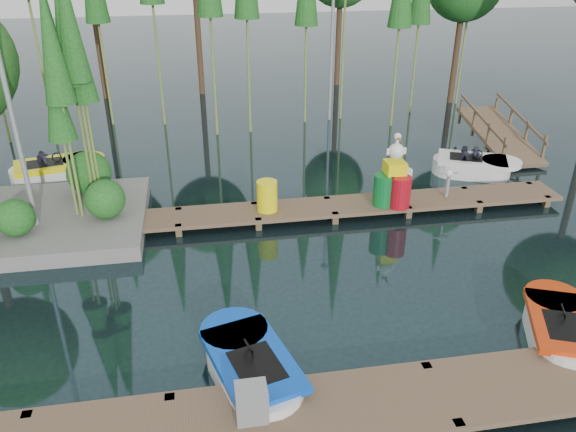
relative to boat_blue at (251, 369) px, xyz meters
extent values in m
plane|color=#1B2F34|center=(0.80, 3.42, -0.26)|extent=(90.00, 90.00, 0.00)
cube|color=brown|center=(0.80, -1.08, -0.01)|extent=(18.00, 1.50, 0.10)
cube|color=brown|center=(-3.50, -0.45, -0.21)|extent=(0.16, 0.16, 0.50)
cube|color=brown|center=(-1.35, -0.45, -0.21)|extent=(0.16, 0.16, 0.50)
cube|color=brown|center=(0.80, -0.45, -0.21)|extent=(0.16, 0.16, 0.50)
cube|color=brown|center=(2.95, -0.45, -0.21)|extent=(0.16, 0.16, 0.50)
cube|color=brown|center=(5.10, -0.45, -0.21)|extent=(0.16, 0.16, 0.50)
cube|color=brown|center=(1.80, 5.92, -0.01)|extent=(15.00, 1.20, 0.10)
cube|color=brown|center=(-5.30, 5.44, -0.21)|extent=(0.16, 0.16, 0.50)
cube|color=brown|center=(-5.30, 6.40, -0.21)|extent=(0.16, 0.16, 0.50)
cube|color=brown|center=(-3.27, 5.44, -0.21)|extent=(0.16, 0.16, 0.50)
cube|color=brown|center=(-3.27, 6.40, -0.21)|extent=(0.16, 0.16, 0.50)
cube|color=brown|center=(-1.25, 5.44, -0.21)|extent=(0.16, 0.16, 0.50)
cube|color=brown|center=(-1.25, 6.40, -0.21)|extent=(0.16, 0.16, 0.50)
cube|color=brown|center=(0.78, 5.44, -0.21)|extent=(0.16, 0.16, 0.50)
cube|color=brown|center=(0.78, 6.40, -0.21)|extent=(0.16, 0.16, 0.50)
cube|color=brown|center=(2.81, 5.44, -0.21)|extent=(0.16, 0.16, 0.50)
cube|color=brown|center=(2.81, 6.40, -0.21)|extent=(0.16, 0.16, 0.50)
cube|color=brown|center=(4.84, 5.44, -0.21)|extent=(0.16, 0.16, 0.50)
cube|color=brown|center=(4.84, 6.40, -0.21)|extent=(0.16, 0.16, 0.50)
cube|color=brown|center=(6.87, 5.44, -0.21)|extent=(0.16, 0.16, 0.50)
cube|color=brown|center=(6.87, 6.40, -0.21)|extent=(0.16, 0.16, 0.50)
cube|color=brown|center=(8.90, 5.44, -0.21)|extent=(0.16, 0.16, 0.50)
cube|color=brown|center=(8.90, 6.40, -0.21)|extent=(0.16, 0.16, 0.50)
cube|color=slate|center=(-5.20, 6.42, -0.08)|extent=(6.20, 4.20, 0.42)
sphere|color=#236421|center=(-5.00, 5.42, 0.58)|extent=(0.90, 0.90, 0.90)
sphere|color=#236421|center=(-3.60, 7.62, 0.73)|extent=(1.20, 1.20, 1.20)
sphere|color=#236421|center=(-3.00, 6.02, 0.63)|extent=(1.00, 1.00, 1.00)
cylinder|color=olive|center=(-3.46, 6.98, 2.70)|extent=(0.07, 0.07, 5.93)
cone|color=#236421|center=(-3.46, 6.98, 4.78)|extent=(0.70, 0.70, 2.97)
cylinder|color=olive|center=(-3.78, 6.82, 2.57)|extent=(0.07, 0.07, 5.66)
cone|color=#236421|center=(-3.78, 6.82, 4.55)|extent=(0.70, 0.70, 2.83)
cylinder|color=olive|center=(-3.27, 7.01, 2.35)|extent=(0.07, 0.07, 5.22)
cone|color=#236421|center=(-3.27, 7.01, 4.18)|extent=(0.70, 0.70, 2.61)
cylinder|color=olive|center=(-3.65, 6.20, 2.50)|extent=(0.07, 0.07, 5.53)
cone|color=#236421|center=(-3.65, 6.20, 4.44)|extent=(0.70, 0.70, 2.76)
cylinder|color=olive|center=(-3.79, 6.33, 1.74)|extent=(0.07, 0.07, 4.01)
cone|color=#236421|center=(-3.79, 6.33, 3.15)|extent=(0.70, 0.70, 2.01)
cylinder|color=olive|center=(-3.33, 6.87, 2.79)|extent=(0.07, 0.07, 6.11)
cone|color=#236421|center=(-3.33, 6.87, 4.93)|extent=(0.70, 0.70, 3.05)
cylinder|color=#442D1D|center=(10.78, 16.07, 2.25)|extent=(0.26, 0.26, 5.02)
cylinder|color=#442D1D|center=(6.54, 20.12, 2.39)|extent=(0.26, 0.26, 5.31)
cylinder|color=#442D1D|center=(-0.20, 19.45, 2.97)|extent=(0.26, 0.26, 6.46)
cylinder|color=#442D1D|center=(-4.62, 19.43, 3.17)|extent=(0.26, 0.26, 6.85)
cylinder|color=olive|center=(-3.88, 15.26, 3.58)|extent=(0.09, 0.09, 7.69)
cylinder|color=olive|center=(-1.84, 14.90, 4.23)|extent=(0.09, 0.09, 8.99)
cylinder|color=olive|center=(0.16, 13.29, 3.96)|extent=(0.09, 0.09, 8.44)
cylinder|color=olive|center=(1.45, 13.42, 3.85)|extent=(0.09, 0.09, 8.22)
cylinder|color=olive|center=(3.75, 14.29, 3.44)|extent=(0.09, 0.09, 7.41)
cylinder|color=olive|center=(7.04, 13.25, 3.44)|extent=(0.09, 0.09, 7.40)
cylinder|color=olive|center=(8.43, 14.85, 3.31)|extent=(0.09, 0.09, 7.14)
cylinder|color=olive|center=(10.97, 15.85, 4.04)|extent=(0.09, 0.09, 8.61)
cylinder|color=gray|center=(-4.70, 5.92, 3.24)|extent=(0.12, 0.12, 7.00)
cylinder|color=gray|center=(4.80, 14.42, 3.24)|extent=(0.12, 0.12, 7.00)
cube|color=brown|center=(9.80, 9.92, 0.29)|extent=(1.50, 3.94, 0.95)
cube|color=brown|center=(9.10, 8.32, 0.33)|extent=(0.08, 0.08, 0.90)
cube|color=brown|center=(9.10, 9.42, 0.44)|extent=(0.08, 0.08, 0.90)
cube|color=brown|center=(9.10, 10.52, 0.55)|extent=(0.08, 0.08, 0.90)
cube|color=brown|center=(9.10, 11.62, 0.66)|extent=(0.08, 0.08, 0.90)
cube|color=brown|center=(9.10, 9.92, 0.89)|extent=(0.06, 3.54, 0.83)
cube|color=brown|center=(10.50, 8.32, 0.33)|extent=(0.08, 0.08, 0.90)
cube|color=brown|center=(10.50, 9.42, 0.44)|extent=(0.08, 0.08, 0.90)
cube|color=brown|center=(10.50, 10.52, 0.55)|extent=(0.08, 0.08, 0.90)
cube|color=brown|center=(10.50, 11.62, 0.66)|extent=(0.08, 0.08, 0.90)
cube|color=brown|center=(10.50, 9.92, 0.89)|extent=(0.06, 3.54, 0.83)
cube|color=white|center=(0.02, -0.06, -0.06)|extent=(1.47, 1.48, 0.55)
cylinder|color=white|center=(-0.14, 0.52, -0.06)|extent=(1.47, 1.47, 0.55)
cylinder|color=white|center=(0.18, -0.64, -0.06)|extent=(1.47, 1.47, 0.55)
cube|color=blue|center=(0.02, -0.06, 0.24)|extent=(1.73, 2.33, 0.14)
cylinder|color=blue|center=(-0.22, 0.79, 0.24)|extent=(1.50, 1.50, 0.14)
cube|color=black|center=(0.07, -0.25, 0.28)|extent=(0.98, 1.15, 0.06)
torus|color=black|center=(-0.02, 0.09, 0.44)|extent=(0.22, 0.30, 0.26)
cube|color=white|center=(5.77, 0.05, -0.08)|extent=(1.44, 1.44, 0.50)
cylinder|color=white|center=(5.98, 0.56, -0.08)|extent=(1.44, 1.44, 0.50)
cylinder|color=white|center=(5.56, -0.47, -0.08)|extent=(1.44, 1.44, 0.50)
cube|color=red|center=(5.77, 0.05, 0.20)|extent=(1.77, 2.20, 0.13)
cylinder|color=red|center=(6.08, 0.79, 0.20)|extent=(1.47, 1.47, 0.13)
cube|color=black|center=(5.70, -0.12, 0.24)|extent=(0.98, 1.10, 0.05)
torus|color=black|center=(5.82, 0.17, 0.38)|extent=(0.22, 0.29, 0.24)
cube|color=white|center=(-5.04, 9.72, -0.05)|extent=(1.53, 1.52, 0.57)
cylinder|color=white|center=(-4.43, 9.88, -0.05)|extent=(1.52, 1.52, 0.57)
cylinder|color=white|center=(-5.65, 9.57, -0.05)|extent=(1.52, 1.52, 0.57)
cube|color=#FDEA0D|center=(-5.04, 9.72, 0.26)|extent=(2.42, 1.78, 0.15)
cylinder|color=#FDEA0D|center=(-4.15, 9.95, 0.26)|extent=(1.55, 1.55, 0.15)
cube|color=black|center=(-5.24, 9.67, 0.31)|extent=(1.19, 1.01, 0.06)
torus|color=black|center=(-4.89, 9.76, 0.47)|extent=(0.32, 0.22, 0.28)
imported|color=#1E1E2D|center=(-5.29, 9.66, 0.56)|extent=(0.52, 0.44, 1.02)
cube|color=white|center=(7.85, 7.97, -0.06)|extent=(1.58, 1.58, 0.54)
cylinder|color=white|center=(8.39, 7.72, -0.06)|extent=(1.58, 1.58, 0.54)
cylinder|color=white|center=(7.30, 8.22, -0.06)|extent=(1.58, 1.58, 0.54)
cube|color=white|center=(7.85, 7.97, 0.23)|extent=(2.39, 1.96, 0.14)
cylinder|color=white|center=(8.64, 7.61, 0.23)|extent=(1.61, 1.61, 0.14)
cube|color=black|center=(7.67, 8.05, 0.28)|extent=(1.20, 1.08, 0.06)
torus|color=black|center=(7.98, 7.91, 0.43)|extent=(0.31, 0.25, 0.26)
imported|color=#1E1E2D|center=(7.62, 8.07, 0.48)|extent=(0.48, 0.44, 0.89)
imported|color=#1E1E2D|center=(8.08, 8.24, 0.42)|extent=(0.38, 0.33, 0.67)
cube|color=gray|center=(-0.11, -1.08, 0.33)|extent=(0.48, 0.40, 0.59)
cylinder|color=#FDEA0D|center=(1.08, 5.92, 0.45)|extent=(0.54, 0.54, 0.82)
cylinder|color=#0B6527|center=(4.20, 5.73, 0.47)|extent=(0.57, 0.57, 0.86)
cylinder|color=white|center=(4.77, 6.01, 0.47)|extent=(0.57, 0.57, 0.86)
cylinder|color=#AD0C19|center=(4.58, 5.54, 0.47)|extent=(0.57, 0.57, 0.86)
cube|color=#FDEA0D|center=(4.49, 5.82, 1.06)|extent=(0.52, 0.52, 0.33)
sphere|color=white|center=(4.49, 5.82, 1.51)|extent=(0.42, 0.42, 0.42)
cylinder|color=white|center=(4.49, 5.82, 1.75)|extent=(0.10, 0.10, 0.29)
sphere|color=white|center=(4.49, 5.82, 1.91)|extent=(0.19, 0.19, 0.19)
cone|color=orange|center=(4.49, 5.63, 1.89)|extent=(0.10, 0.29, 0.10)
cube|color=white|center=(4.49, 5.82, 1.51)|extent=(0.52, 0.06, 0.17)
cylinder|color=gray|center=(6.10, 5.92, 0.34)|extent=(0.10, 0.10, 0.59)
sphere|color=white|center=(6.10, 5.92, 0.73)|extent=(0.20, 0.20, 0.20)
cube|color=gray|center=(6.10, 5.92, 0.73)|extent=(0.50, 0.04, 0.04)
cone|color=orange|center=(6.10, 5.80, 0.73)|extent=(0.04, 0.10, 0.04)
camera|label=1|loc=(-0.61, -7.29, 6.61)|focal=35.00mm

